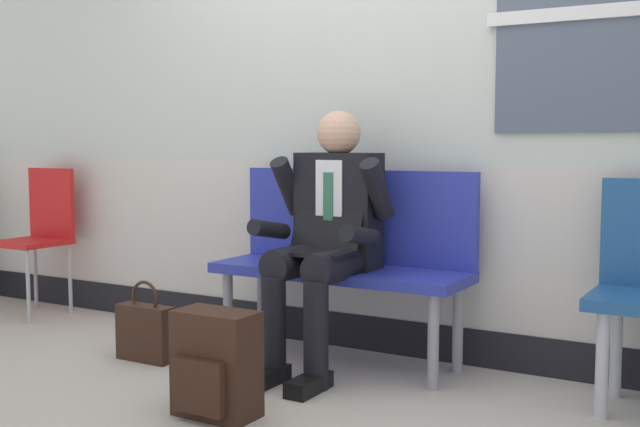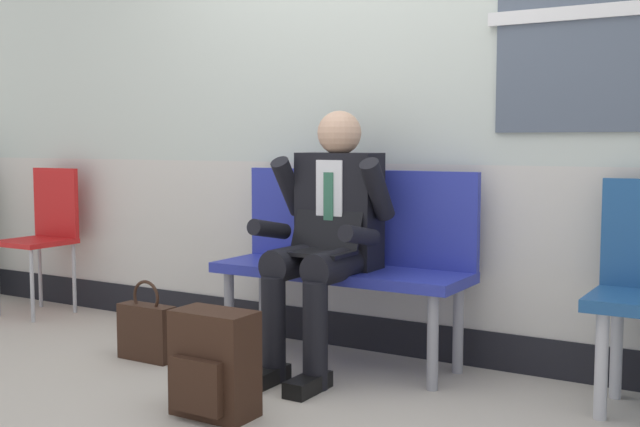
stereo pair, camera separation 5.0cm
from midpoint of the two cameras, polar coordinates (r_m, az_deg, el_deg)
name	(u,v)px [view 1 (the left image)]	position (r m, az deg, el deg)	size (l,w,h in m)	color
ground_plane	(298,387)	(3.56, -2.02, -12.39)	(18.00, 18.00, 0.00)	#B2A899
station_wall	(379,80)	(4.07, 3.91, 9.61)	(6.33, 0.17, 2.80)	beige
bench_with_person	(346,251)	(3.87, 1.54, -2.74)	(1.27, 0.42, 0.94)	#28339E
person_seated	(326,233)	(3.68, 0.02, -1.45)	(0.57, 0.70, 1.22)	black
backpack	(215,365)	(3.17, -8.03, -10.79)	(0.33, 0.22, 0.42)	#331E14
handbag	(145,331)	(4.02, -12.85, -8.29)	(0.30, 0.10, 0.40)	#331E14
folding_chair	(41,227)	(5.25, -19.76, -0.91)	(0.38, 0.38, 0.91)	red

